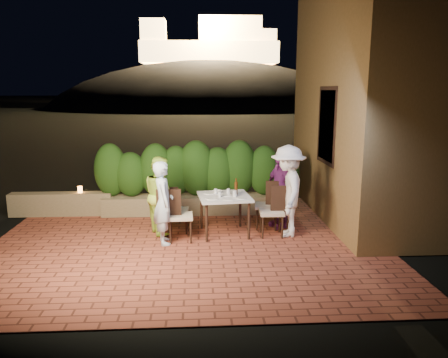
{
  "coord_description": "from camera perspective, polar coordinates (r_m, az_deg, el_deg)",
  "views": [
    {
      "loc": [
        0.21,
        -7.14,
        2.71
      ],
      "look_at": [
        0.69,
        0.92,
        1.05
      ],
      "focal_mm": 35.0,
      "sensor_mm": 36.0,
      "label": 1
    }
  ],
  "objects": [
    {
      "name": "ground",
      "position": [
        7.65,
        -4.82,
        -9.34
      ],
      "size": [
        400.0,
        400.0,
        0.0
      ],
      "primitive_type": "plane",
      "color": "black",
      "rests_on": "ground"
    },
    {
      "name": "terrace_floor",
      "position": [
        8.14,
        -4.73,
        -8.44
      ],
      "size": [
        7.0,
        6.0,
        0.15
      ],
      "primitive_type": "cube",
      "color": "brown",
      "rests_on": "ground"
    },
    {
      "name": "hedge",
      "position": [
        9.61,
        -3.41,
        1.04
      ],
      "size": [
        4.0,
        0.7,
        1.1
      ],
      "primitive_type": null,
      "color": "#1B3E11",
      "rests_on": "planter"
    },
    {
      "name": "window_frame",
      "position": [
        9.05,
        13.39,
        6.8
      ],
      "size": [
        0.06,
        1.15,
        1.55
      ],
      "primitive_type": "cube",
      "color": "black",
      "rests_on": "building_wall"
    },
    {
      "name": "chair_right_front",
      "position": [
        8.24,
        6.24,
        -4.16
      ],
      "size": [
        0.46,
        0.46,
        0.96
      ],
      "primitive_type": null,
      "rotation": [
        0.0,
        0.0,
        3.1
      ],
      "color": "black",
      "rests_on": "ground"
    },
    {
      "name": "glass_nw",
      "position": [
        8.08,
        -0.57,
        -2.05
      ],
      "size": [
        0.06,
        0.06,
        0.1
      ],
      "primitive_type": "cylinder",
      "color": "silver",
      "rests_on": "dining_table"
    },
    {
      "name": "window_pane",
      "position": [
        9.06,
        13.45,
        6.8
      ],
      "size": [
        0.08,
        1.0,
        1.4
      ],
      "primitive_type": "cube",
      "color": "black",
      "rests_on": "building_wall"
    },
    {
      "name": "diner_white",
      "position": [
        8.2,
        8.34,
        -1.56
      ],
      "size": [
        0.76,
        1.17,
        1.72
      ],
      "primitive_type": "imported",
      "rotation": [
        0.0,
        0.0,
        -1.68
      ],
      "color": "white",
      "rests_on": "ground"
    },
    {
      "name": "plate_front",
      "position": [
        7.93,
        0.62,
        -2.66
      ],
      "size": [
        0.21,
        0.21,
        0.01
      ],
      "primitive_type": "cylinder",
      "color": "white",
      "rests_on": "dining_table"
    },
    {
      "name": "plate_ne",
      "position": [
        8.03,
        2.2,
        -2.49
      ],
      "size": [
        0.21,
        0.21,
        0.01
      ],
      "primitive_type": "cylinder",
      "color": "white",
      "rests_on": "dining_table"
    },
    {
      "name": "glass_sw",
      "position": [
        8.35,
        -1.09,
        -1.61
      ],
      "size": [
        0.06,
        0.06,
        0.1
      ],
      "primitive_type": "cylinder",
      "color": "silver",
      "rests_on": "dining_table"
    },
    {
      "name": "chair_right_back",
      "position": [
        8.68,
        5.57,
        -3.34
      ],
      "size": [
        0.5,
        0.5,
        0.96
      ],
      "primitive_type": null,
      "rotation": [
        0.0,
        0.0,
        3.0
      ],
      "color": "black",
      "rests_on": "ground"
    },
    {
      "name": "plate_se",
      "position": [
        8.49,
        1.57,
        -1.7
      ],
      "size": [
        0.2,
        0.2,
        0.01
      ],
      "primitive_type": "cylinder",
      "color": "white",
      "rests_on": "dining_table"
    },
    {
      "name": "diner_blue",
      "position": [
        7.8,
        -7.93,
        -3.1
      ],
      "size": [
        0.46,
        0.6,
        1.49
      ],
      "primitive_type": "imported",
      "rotation": [
        0.0,
        0.0,
        1.78
      ],
      "color": "#BFDCF6",
      "rests_on": "ground"
    },
    {
      "name": "plate_nw",
      "position": [
        7.99,
        -1.58,
        -2.55
      ],
      "size": [
        0.24,
        0.24,
        0.01
      ],
      "primitive_type": "cylinder",
      "color": "white",
      "rests_on": "dining_table"
    },
    {
      "name": "fortress",
      "position": [
        67.62,
        -1.96,
        18.22
      ],
      "size": [
        26.0,
        8.0,
        8.0
      ],
      "primitive_type": null,
      "color": "#FFCC7A",
      "rests_on": "hill"
    },
    {
      "name": "diner_purple",
      "position": [
        8.73,
        7.31,
        -1.34
      ],
      "size": [
        0.7,
        0.97,
        1.54
      ],
      "primitive_type": "imported",
      "rotation": [
        0.0,
        0.0,
        -1.16
      ],
      "color": "#75297C",
      "rests_on": "ground"
    },
    {
      "name": "dining_table",
      "position": [
        8.31,
        0.04,
        -4.7
      ],
      "size": [
        1.04,
        1.04,
        0.75
      ],
      "primitive_type": null,
      "rotation": [
        0.0,
        0.0,
        0.11
      ],
      "color": "white",
      "rests_on": "ground"
    },
    {
      "name": "beer_bottle",
      "position": [
        8.28,
        1.59,
        -0.97
      ],
      "size": [
        0.06,
        0.06,
        0.31
      ],
      "primitive_type": null,
      "color": "#44220B",
      "rests_on": "dining_table"
    },
    {
      "name": "diner_green",
      "position": [
        8.4,
        -8.27,
        -2.06
      ],
      "size": [
        0.79,
        0.88,
        1.48
      ],
      "primitive_type": "imported",
      "rotation": [
        0.0,
        0.0,
        1.96
      ],
      "color": "#B6E046",
      "rests_on": "ground"
    },
    {
      "name": "bowl",
      "position": [
        8.45,
        -0.85,
        -1.65
      ],
      "size": [
        0.24,
        0.24,
        0.04
      ],
      "primitive_type": "imported",
      "rotation": [
        0.0,
        0.0,
        0.5
      ],
      "color": "white",
      "rests_on": "dining_table"
    },
    {
      "name": "glass_se",
      "position": [
        8.33,
        0.57,
        -1.62
      ],
      "size": [
        0.06,
        0.06,
        0.11
      ],
      "primitive_type": "cylinder",
      "color": "silver",
      "rests_on": "dining_table"
    },
    {
      "name": "chair_left_front",
      "position": [
        7.97,
        -5.73,
        -4.7
      ],
      "size": [
        0.46,
        0.46,
        0.96
      ],
      "primitive_type": null,
      "rotation": [
        0.0,
        0.0,
        0.04
      ],
      "color": "black",
      "rests_on": "ground"
    },
    {
      "name": "chair_left_back",
      "position": [
        8.46,
        -6.09,
        -3.99
      ],
      "size": [
        0.41,
        0.41,
        0.89
      ],
      "primitive_type": null,
      "rotation": [
        0.0,
        0.0,
        -0.0
      ],
      "color": "black",
      "rests_on": "ground"
    },
    {
      "name": "building_wall",
      "position": [
        9.75,
        17.19,
        9.87
      ],
      "size": [
        1.6,
        5.0,
        5.0
      ],
      "primitive_type": "cube",
      "color": "olive",
      "rests_on": "ground"
    },
    {
      "name": "glass_ne",
      "position": [
        8.13,
        1.41,
        -1.9
      ],
      "size": [
        0.07,
        0.07,
        0.12
      ],
      "primitive_type": "cylinder",
      "color": "silver",
      "rests_on": "dining_table"
    },
    {
      "name": "plate_centre",
      "position": [
        8.24,
        0.22,
        -2.1
      ],
      "size": [
        0.23,
        0.23,
        0.01
      ],
      "primitive_type": "cylinder",
      "color": "white",
      "rests_on": "dining_table"
    },
    {
      "name": "planter",
      "position": [
        9.77,
        -3.36,
        -3.29
      ],
      "size": [
        4.2,
        0.55,
        0.4
      ],
      "primitive_type": "cube",
      "color": "#7A6D4E",
      "rests_on": "ground"
    },
    {
      "name": "hill",
      "position": [
        67.5,
        -1.88,
        5.9
      ],
      "size": [
        52.0,
        40.0,
        22.0
      ],
      "primitive_type": "ellipsoid",
      "color": "black",
      "rests_on": "ground"
    },
    {
      "name": "parapet",
      "position": [
        10.21,
        -20.47,
        -3.08
      ],
      "size": [
        2.2,
        0.3,
        0.5
      ],
      "primitive_type": "cube",
      "color": "#7A6D4E",
      "rests_on": "ground"
    },
    {
      "name": "plate_sw",
      "position": [
        8.39,
        -1.94,
        -1.86
      ],
      "size": [
        0.22,
        0.22,
        0.01
      ],
      "primitive_type": "cylinder",
      "color": "white",
      "rests_on": "dining_table"
    },
    {
      "name": "parapet_lamp",
      "position": [
        10.02,
        -18.29,
        -1.31
      ],
      "size": [
        0.1,
        0.1,
        0.14
      ],
      "primitive_type": "cylinder",
      "color": "orange",
      "rests_on": "parapet"
    }
  ]
}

